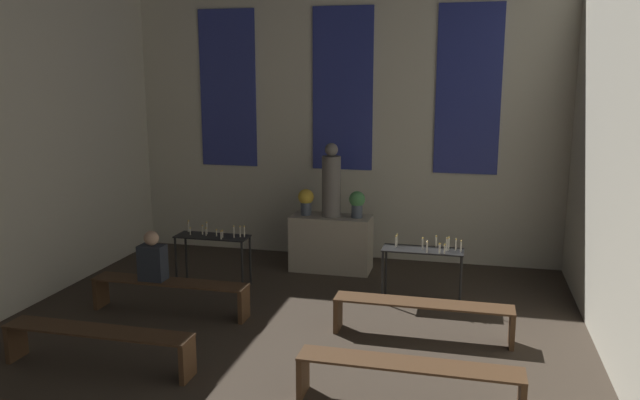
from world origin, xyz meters
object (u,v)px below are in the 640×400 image
at_px(candle_rack_right, 423,257).
at_px(pew_third_left, 98,340).
at_px(altar, 331,243).
at_px(flower_vase_left, 306,200).
at_px(person_seated, 152,258).
at_px(pew_back_right, 422,311).
at_px(statue, 331,183).
at_px(flower_vase_right, 357,203).
at_px(candle_rack_left, 213,243).
at_px(pew_third_right, 408,374).
at_px(pew_back_left, 170,289).

xyz_separation_m(candle_rack_right, pew_third_left, (-3.40, -3.01, -0.34)).
height_order(altar, flower_vase_left, flower_vase_left).
xyz_separation_m(altar, person_seated, (-1.99, -2.49, 0.31)).
height_order(altar, person_seated, person_seated).
bearing_deg(candle_rack_right, pew_back_right, -85.50).
distance_m(altar, person_seated, 3.20).
bearing_deg(pew_back_right, altar, 125.12).
xyz_separation_m(statue, person_seated, (-1.99, -2.49, -0.74)).
distance_m(statue, person_seated, 3.27).
height_order(altar, statue, statue).
bearing_deg(flower_vase_right, flower_vase_left, 180.00).
xyz_separation_m(flower_vase_right, pew_back_right, (1.31, -2.49, -0.85)).
distance_m(candle_rack_left, pew_third_left, 3.03).
bearing_deg(statue, person_seated, -128.71).
distance_m(candle_rack_right, person_seated, 3.86).
distance_m(flower_vase_left, person_seated, 2.96).
distance_m(flower_vase_left, candle_rack_right, 2.48).
relative_size(altar, flower_vase_left, 3.03).
xyz_separation_m(pew_third_right, person_seated, (-3.74, 1.75, 0.43)).
bearing_deg(pew_third_left, pew_third_right, 0.00).
bearing_deg(altar, flower_vase_right, -0.00).
height_order(statue, person_seated, statue).
bearing_deg(candle_rack_left, candle_rack_right, -0.04).
distance_m(candle_rack_right, pew_third_right, 3.03).
height_order(candle_rack_right, person_seated, person_seated).
distance_m(candle_rack_left, candle_rack_right, 3.29).
xyz_separation_m(pew_third_left, person_seated, (-0.24, 1.75, 0.43)).
bearing_deg(pew_third_left, candle_rack_left, 87.90).
bearing_deg(flower_vase_left, candle_rack_right, -30.34).
xyz_separation_m(pew_third_left, pew_third_right, (3.50, 0.00, 0.00)).
distance_m(altar, pew_back_left, 3.04).
height_order(statue, pew_back_right, statue).
xyz_separation_m(statue, candle_rack_left, (-1.64, -1.22, -0.82)).
bearing_deg(pew_back_right, flower_vase_right, 117.73).
distance_m(candle_rack_left, pew_back_left, 1.32).
bearing_deg(person_seated, pew_back_left, 0.00).
distance_m(pew_back_left, person_seated, 0.50).
distance_m(candle_rack_left, pew_third_right, 4.55).
distance_m(pew_third_right, pew_back_left, 3.91).
xyz_separation_m(statue, flower_vase_right, (0.44, -0.00, -0.31)).
relative_size(candle_rack_right, pew_back_left, 0.52).
height_order(candle_rack_left, candle_rack_right, candle_rack_right).
relative_size(pew_third_right, pew_back_left, 1.00).
xyz_separation_m(altar, candle_rack_right, (1.65, -1.22, 0.22)).
bearing_deg(flower_vase_left, pew_back_right, -48.62).
xyz_separation_m(altar, pew_back_left, (-1.75, -2.49, -0.12)).
relative_size(statue, pew_third_left, 0.55).
distance_m(flower_vase_left, pew_back_left, 2.94).
bearing_deg(flower_vase_left, pew_third_right, -62.63).
height_order(flower_vase_right, pew_back_left, flower_vase_right).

